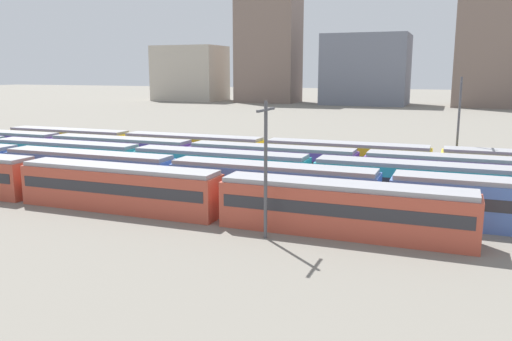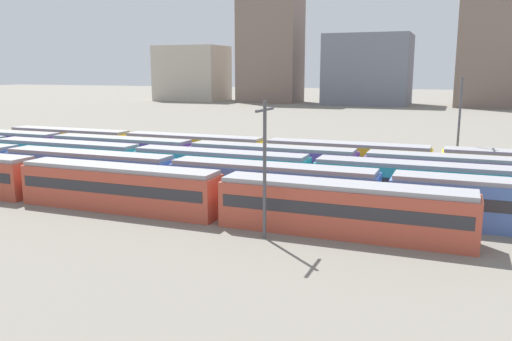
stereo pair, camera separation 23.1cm
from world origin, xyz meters
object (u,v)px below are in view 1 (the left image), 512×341
object	(u,v)px
catenary_pole_1	(458,123)
train_track_4	(345,159)
train_track_1	(173,177)
train_track_0	(31,179)
train_track_3	(271,163)
catenary_pole_0	(266,163)
train_track_2	(138,163)

from	to	relation	value
catenary_pole_1	train_track_4	bearing A→B (deg)	-164.86
train_track_1	catenary_pole_1	bearing A→B (deg)	37.88
train_track_0	train_track_3	bearing A→B (deg)	41.82
train_track_1	catenary_pole_1	distance (m)	30.68
train_track_1	catenary_pole_0	distance (m)	14.64
catenary_pole_1	train_track_1	bearing A→B (deg)	-142.12
train_track_2	train_track_4	world-z (taller)	same
catenary_pole_0	train_track_1	bearing A→B (deg)	146.15
train_track_2	train_track_4	size ratio (longest dim) A/B	0.80
train_track_1	train_track_2	size ratio (longest dim) A/B	1.00
train_track_3	train_track_4	size ratio (longest dim) A/B	1.00
train_track_0	train_track_2	bearing A→B (deg)	67.16
catenary_pole_1	train_track_0	bearing A→B (deg)	-146.19
catenary_pole_0	catenary_pole_1	distance (m)	29.26
train_track_0	train_track_1	bearing A→B (deg)	24.07
train_track_0	train_track_3	distance (m)	23.39
train_track_0	catenary_pole_1	distance (m)	43.09
train_track_4	train_track_2	bearing A→B (deg)	-152.42
train_track_3	train_track_4	xyz separation A→B (m)	(6.86, 5.20, 0.00)
train_track_1	train_track_2	bearing A→B (deg)	144.39
train_track_1	train_track_3	xyz separation A→B (m)	(5.79, 10.40, 0.00)
train_track_1	train_track_4	size ratio (longest dim) A/B	0.80
train_track_4	catenary_pole_1	bearing A→B (deg)	15.14
train_track_0	train_track_1	distance (m)	12.75
train_track_3	catenary_pole_0	bearing A→B (deg)	-71.78
train_track_0	train_track_2	size ratio (longest dim) A/B	1.00
train_track_0	catenary_pole_0	world-z (taller)	catenary_pole_0
train_track_0	train_track_2	world-z (taller)	same
train_track_0	train_track_4	world-z (taller)	same
train_track_4	catenary_pole_0	xyz separation A→B (m)	(-0.82, -23.53, 3.39)
train_track_2	catenary_pole_1	bearing A→B (deg)	23.31
train_track_3	catenary_pole_1	size ratio (longest dim) A/B	8.63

